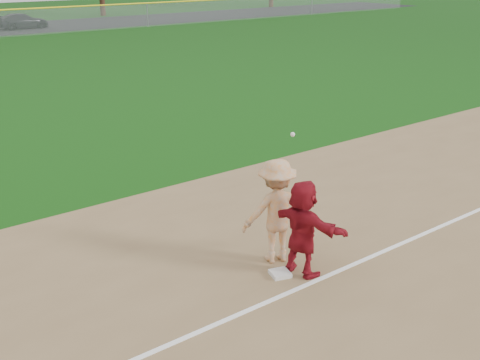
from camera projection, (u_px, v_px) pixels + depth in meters
ground at (288, 265)px, 11.53m from camera, size 160.00×160.00×0.00m
foul_line at (318, 280)px, 10.93m from camera, size 60.00×0.10×0.01m
first_base at (280, 274)px, 11.09m from camera, size 0.43×0.43×0.08m
base_runner at (303, 228)px, 10.88m from camera, size 0.82×1.76×1.83m
car_right at (22, 21)px, 50.86m from camera, size 4.46×2.03×1.26m
first_base_play at (276, 211)px, 11.35m from camera, size 1.50×1.18×2.60m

